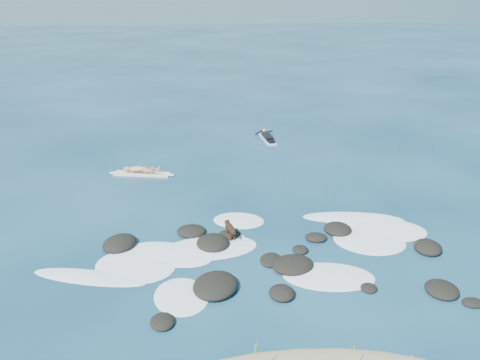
{
  "coord_description": "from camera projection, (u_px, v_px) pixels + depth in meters",
  "views": [
    {
      "loc": [
        -2.47,
        -17.4,
        9.52
      ],
      "look_at": [
        -0.76,
        4.0,
        0.9
      ],
      "focal_mm": 40.0,
      "sensor_mm": 36.0,
      "label": 1
    }
  ],
  "objects": [
    {
      "name": "reef_rocks",
      "position": [
        260.0,
        259.0,
        18.5
      ],
      "size": [
        12.51,
        6.61,
        0.5
      ],
      "color": "black",
      "rests_on": "ground"
    },
    {
      "name": "breaking_foam",
      "position": [
        266.0,
        248.0,
        19.36
      ],
      "size": [
        14.68,
        7.34,
        0.12
      ],
      "color": "white",
      "rests_on": "ground"
    },
    {
      "name": "ground",
      "position": [
        269.0,
        242.0,
        19.83
      ],
      "size": [
        160.0,
        160.0,
        0.0
      ],
      "primitive_type": "plane",
      "color": "#0A2642",
      "rests_on": "ground"
    },
    {
      "name": "paddling_surfer_rig",
      "position": [
        267.0,
        137.0,
        31.43
      ],
      "size": [
        1.12,
        2.53,
        0.44
      ],
      "rotation": [
        0.0,
        0.0,
        1.69
      ],
      "color": "white",
      "rests_on": "ground"
    },
    {
      "name": "dog",
      "position": [
        230.0,
        228.0,
        19.88
      ],
      "size": [
        0.46,
        1.04,
        0.67
      ],
      "rotation": [
        0.0,
        0.0,
        1.86
      ],
      "color": "black",
      "rests_on": "ground"
    },
    {
      "name": "standing_surfer_rig",
      "position": [
        141.0,
        161.0,
        25.91
      ],
      "size": [
        3.27,
        1.04,
        1.87
      ],
      "rotation": [
        0.0,
        0.0,
        -0.18
      ],
      "color": "beige",
      "rests_on": "ground"
    }
  ]
}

